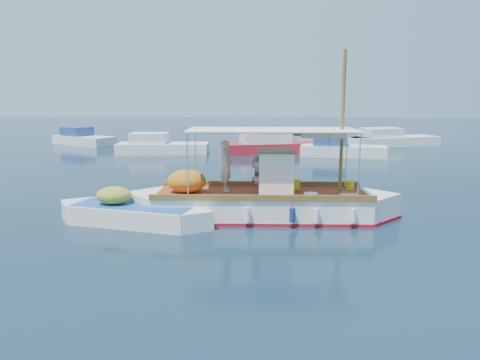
{
  "coord_description": "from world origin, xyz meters",
  "views": [
    {
      "loc": [
        -0.97,
        -16.32,
        4.5
      ],
      "look_at": [
        -1.46,
        0.0,
        1.52
      ],
      "focal_mm": 35.0,
      "sensor_mm": 36.0,
      "label": 1
    }
  ],
  "objects": [
    {
      "name": "bg_boat_ne",
      "position": [
        5.46,
        18.49,
        0.49
      ],
      "size": [
        6.48,
        3.32,
        1.8
      ],
      "rotation": [
        0.0,
        0.0,
        -0.19
      ],
      "color": "silver",
      "rests_on": "ground"
    },
    {
      "name": "ground",
      "position": [
        0.0,
        0.0,
        0.0
      ],
      "size": [
        160.0,
        160.0,
        0.0
      ],
      "primitive_type": "plane",
      "color": "black",
      "rests_on": "ground"
    },
    {
      "name": "bg_boat_n",
      "position": [
        0.98,
        20.66,
        0.49
      ],
      "size": [
        9.65,
        4.95,
        1.8
      ],
      "rotation": [
        0.0,
        0.0,
        0.24
      ],
      "color": "#A71B26",
      "rests_on": "ground"
    },
    {
      "name": "bg_boat_nw",
      "position": [
        -8.3,
        19.79,
        0.49
      ],
      "size": [
        7.06,
        2.56,
        1.8
      ],
      "rotation": [
        0.0,
        0.0,
        0.02
      ],
      "color": "silver",
      "rests_on": "ground"
    },
    {
      "name": "bg_boat_far_w",
      "position": [
        -16.72,
        26.03,
        0.49
      ],
      "size": [
        6.49,
        5.25,
        1.8
      ],
      "rotation": [
        0.0,
        0.0,
        -0.56
      ],
      "color": "silver",
      "rests_on": "ground"
    },
    {
      "name": "dinghy",
      "position": [
        -5.28,
        -0.37,
        0.31
      ],
      "size": [
        5.85,
        2.8,
        1.48
      ],
      "rotation": [
        0.0,
        0.0,
        -0.27
      ],
      "color": "white",
      "rests_on": "ground"
    },
    {
      "name": "bg_boat_e",
      "position": [
        11.31,
        26.14,
        0.49
      ],
      "size": [
        8.74,
        5.17,
        1.8
      ],
      "rotation": [
        0.0,
        0.0,
        0.33
      ],
      "color": "silver",
      "rests_on": "ground"
    },
    {
      "name": "bg_boat_far_n",
      "position": [
        6.15,
        25.95,
        0.49
      ],
      "size": [
        6.52,
        3.41,
        1.8
      ],
      "rotation": [
        0.0,
        0.0,
        -0.24
      ],
      "color": "silver",
      "rests_on": "ground"
    },
    {
      "name": "fishing_caique",
      "position": [
        -0.75,
        0.62,
        0.56
      ],
      "size": [
        10.29,
        2.91,
        6.28
      ],
      "rotation": [
        0.0,
        0.0,
        0.0
      ],
      "color": "white",
      "rests_on": "ground"
    }
  ]
}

